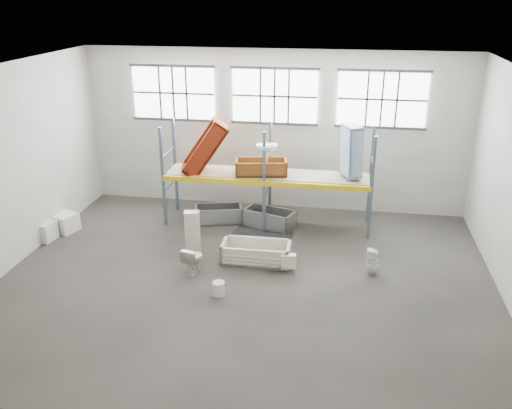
% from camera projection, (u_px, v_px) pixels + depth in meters
% --- Properties ---
extents(floor, '(12.00, 10.00, 0.10)m').
position_uv_depth(floor, '(246.00, 282.00, 13.28)').
color(floor, '#4D4943').
rests_on(floor, ground).
extents(ceiling, '(12.00, 10.00, 0.10)m').
position_uv_depth(ceiling, '(244.00, 70.00, 11.38)').
color(ceiling, silver).
rests_on(ceiling, ground).
extents(wall_back, '(12.00, 0.10, 5.00)m').
position_uv_depth(wall_back, '(275.00, 131.00, 16.95)').
color(wall_back, '#AAA99E').
rests_on(wall_back, ground).
extents(wall_front, '(12.00, 0.10, 5.00)m').
position_uv_depth(wall_front, '(180.00, 301.00, 7.71)').
color(wall_front, beige).
rests_on(wall_front, ground).
extents(wall_left, '(0.10, 10.00, 5.00)m').
position_uv_depth(wall_left, '(3.00, 170.00, 13.26)').
color(wall_left, beige).
rests_on(wall_left, ground).
extents(window_left, '(2.60, 0.04, 1.60)m').
position_uv_depth(window_left, '(174.00, 93.00, 16.94)').
color(window_left, white).
rests_on(window_left, wall_back).
extents(window_mid, '(2.60, 0.04, 1.60)m').
position_uv_depth(window_mid, '(275.00, 96.00, 16.45)').
color(window_mid, white).
rests_on(window_mid, wall_back).
extents(window_right, '(2.60, 0.04, 1.60)m').
position_uv_depth(window_right, '(382.00, 99.00, 15.95)').
color(window_right, white).
rests_on(window_right, wall_back).
extents(rack_upright_la, '(0.08, 0.08, 3.00)m').
position_uv_depth(rack_upright_la, '(163.00, 178.00, 15.82)').
color(rack_upright_la, slate).
rests_on(rack_upright_la, floor).
extents(rack_upright_lb, '(0.08, 0.08, 3.00)m').
position_uv_depth(rack_upright_lb, '(175.00, 165.00, 16.92)').
color(rack_upright_lb, slate).
rests_on(rack_upright_lb, floor).
extents(rack_upright_ma, '(0.08, 0.08, 3.00)m').
position_uv_depth(rack_upright_ma, '(264.00, 183.00, 15.36)').
color(rack_upright_ma, slate).
rests_on(rack_upright_ma, floor).
extents(rack_upright_mb, '(0.08, 0.08, 3.00)m').
position_uv_depth(rack_upright_mb, '(270.00, 170.00, 16.46)').
color(rack_upright_mb, slate).
rests_on(rack_upright_mb, floor).
extents(rack_upright_ra, '(0.08, 0.08, 3.00)m').
position_uv_depth(rack_upright_ra, '(372.00, 189.00, 14.90)').
color(rack_upright_ra, slate).
rests_on(rack_upright_ra, floor).
extents(rack_upright_rb, '(0.08, 0.08, 3.00)m').
position_uv_depth(rack_upright_rb, '(370.00, 175.00, 16.00)').
color(rack_upright_rb, slate).
rests_on(rack_upright_rb, floor).
extents(rack_beam_front, '(6.00, 0.10, 0.14)m').
position_uv_depth(rack_beam_front, '(264.00, 183.00, 15.36)').
color(rack_beam_front, yellow).
rests_on(rack_beam_front, floor).
extents(rack_beam_back, '(6.00, 0.10, 0.14)m').
position_uv_depth(rack_beam_back, '(270.00, 170.00, 16.46)').
color(rack_beam_back, yellow).
rests_on(rack_beam_back, floor).
extents(shelf_deck, '(5.90, 1.10, 0.03)m').
position_uv_depth(shelf_deck, '(267.00, 174.00, 15.88)').
color(shelf_deck, gray).
rests_on(shelf_deck, floor).
extents(wet_patch, '(1.80, 1.80, 0.00)m').
position_uv_depth(wet_patch, '(263.00, 234.00, 15.73)').
color(wet_patch, black).
rests_on(wet_patch, floor).
extents(bathtub_beige, '(1.78, 0.85, 0.52)m').
position_uv_depth(bathtub_beige, '(256.00, 252.00, 14.06)').
color(bathtub_beige, beige).
rests_on(bathtub_beige, floor).
extents(cistern_spare, '(0.41, 0.27, 0.36)m').
position_uv_depth(cistern_spare, '(288.00, 261.00, 13.57)').
color(cistern_spare, beige).
rests_on(cistern_spare, bathtub_beige).
extents(sink_in_tub, '(0.53, 0.53, 0.14)m').
position_uv_depth(sink_in_tub, '(275.00, 265.00, 13.63)').
color(sink_in_tub, beige).
rests_on(sink_in_tub, bathtub_beige).
extents(toilet_beige, '(0.53, 0.75, 0.69)m').
position_uv_depth(toilet_beige, '(193.00, 259.00, 13.53)').
color(toilet_beige, beige).
rests_on(toilet_beige, floor).
extents(cistern_tall, '(0.42, 0.31, 1.20)m').
position_uv_depth(cistern_tall, '(193.00, 232.00, 14.40)').
color(cistern_tall, beige).
rests_on(cistern_tall, floor).
extents(toilet_white, '(0.32, 0.31, 0.69)m').
position_uv_depth(toilet_white, '(373.00, 261.00, 13.41)').
color(toilet_white, white).
rests_on(toilet_white, floor).
extents(steel_tub_left, '(1.52, 0.99, 0.51)m').
position_uv_depth(steel_tub_left, '(219.00, 214.00, 16.46)').
color(steel_tub_left, '#B6B9BF').
rests_on(steel_tub_left, floor).
extents(steel_tub_right, '(1.60, 1.10, 0.54)m').
position_uv_depth(steel_tub_right, '(270.00, 218.00, 16.12)').
color(steel_tub_right, '#B7BCBF').
rests_on(steel_tub_right, floor).
extents(rust_tub_flat, '(1.59, 0.95, 0.42)m').
position_uv_depth(rust_tub_flat, '(261.00, 167.00, 15.72)').
color(rust_tub_flat, brown).
rests_on(rust_tub_flat, shelf_deck).
extents(rust_tub_tilted, '(1.59, 1.16, 1.73)m').
position_uv_depth(rust_tub_tilted, '(205.00, 148.00, 15.86)').
color(rust_tub_tilted, maroon).
rests_on(rust_tub_tilted, shelf_deck).
extents(sink_on_shelf, '(0.70, 0.60, 0.53)m').
position_uv_depth(sink_on_shelf, '(267.00, 161.00, 15.32)').
color(sink_on_shelf, white).
rests_on(sink_on_shelf, rust_tub_flat).
extents(blue_tub_upright, '(0.71, 0.81, 1.47)m').
position_uv_depth(blue_tub_upright, '(351.00, 151.00, 15.19)').
color(blue_tub_upright, '#8BADCF').
rests_on(blue_tub_upright, shelf_deck).
extents(bucket, '(0.31, 0.31, 0.33)m').
position_uv_depth(bucket, '(219.00, 289.00, 12.55)').
color(bucket, silver).
rests_on(bucket, floor).
extents(carton_near, '(0.70, 0.62, 0.53)m').
position_uv_depth(carton_near, '(43.00, 231.00, 15.31)').
color(carton_near, silver).
rests_on(carton_near, floor).
extents(carton_far, '(0.80, 0.80, 0.53)m').
position_uv_depth(carton_far, '(65.00, 223.00, 15.85)').
color(carton_far, white).
rests_on(carton_far, floor).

